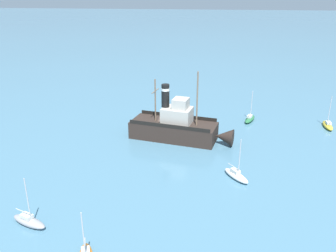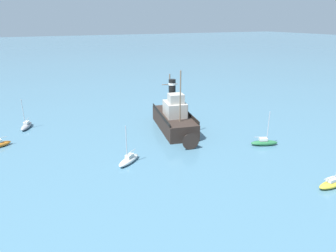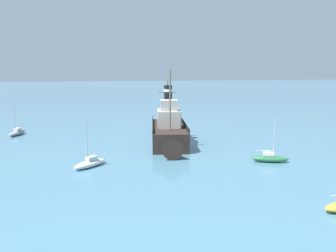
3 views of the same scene
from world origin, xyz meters
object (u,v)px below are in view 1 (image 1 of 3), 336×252
Objects in this scene: old_tugboat at (178,127)px; sailboat_yellow at (328,125)px; sailboat_green at (250,119)px; sailboat_white at (236,175)px; sailboat_grey at (29,221)px.

sailboat_yellow is at bearing 107.79° from old_tugboat.
old_tugboat reaches higher than sailboat_green.
sailboat_yellow is (1.35, 11.59, 0.00)m from sailboat_green.
sailboat_white is at bearing 36.81° from old_tugboat.
old_tugboat is 23.51m from sailboat_yellow.
sailboat_yellow is (-17.47, 14.64, 0.00)m from sailboat_white.
old_tugboat is at bearing -72.21° from sailboat_yellow.
sailboat_white is at bearing 119.81° from sailboat_grey.
sailboat_white is at bearing -39.97° from sailboat_yellow.
old_tugboat reaches higher than sailboat_white.
old_tugboat is 13.79m from sailboat_green.
sailboat_white is 1.00× the size of sailboat_yellow.
old_tugboat reaches higher than sailboat_grey.
sailboat_white is 1.00× the size of sailboat_grey.
old_tugboat is at bearing -143.19° from sailboat_white.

